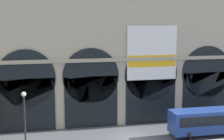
% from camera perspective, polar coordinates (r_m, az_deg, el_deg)
% --- Properties ---
extents(ground_plane, '(200.00, 200.00, 0.00)m').
position_cam_1_polar(ground_plane, '(37.54, 3.50, -12.01)').
color(ground_plane, '#54565B').
extents(station_building, '(40.40, 5.58, 22.05)m').
position_cam_1_polar(station_building, '(42.57, 0.93, 5.26)').
color(station_building, '#B2A891').
rests_on(station_building, ground).
extents(bus_mideast, '(11.00, 3.25, 3.10)m').
position_cam_1_polar(bus_mideast, '(39.97, 17.86, -8.43)').
color(bus_mideast, '#28479E').
rests_on(bus_mideast, ground).
extents(street_lamp_quayside, '(0.44, 0.44, 6.90)m').
position_cam_1_polar(street_lamp_quayside, '(30.92, -15.19, -8.24)').
color(street_lamp_quayside, black).
rests_on(street_lamp_quayside, ground).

